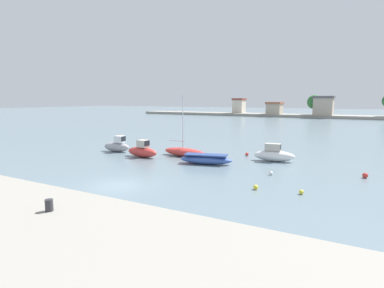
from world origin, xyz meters
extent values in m
plane|color=slate|center=(0.00, 0.00, 0.00)|extent=(400.00, 400.00, 0.00)
cylinder|color=#2D2D33|center=(4.47, -8.71, 1.99)|extent=(0.30, 0.30, 0.47)
ellipsoid|color=#9E9EA3|center=(-10.08, 10.89, 0.55)|extent=(3.49, 1.44, 1.09)
cube|color=silver|center=(-9.60, 10.93, 1.48)|extent=(1.08, 0.99, 0.78)
cube|color=black|center=(-9.10, 10.98, 1.56)|extent=(0.15, 0.82, 0.55)
ellipsoid|color=#C63833|center=(-5.37, 9.62, 0.53)|extent=(3.83, 1.45, 1.06)
cube|color=#BCB2A3|center=(-5.22, 9.61, 1.44)|extent=(1.12, 0.95, 0.75)
cube|color=black|center=(-4.68, 9.58, 1.52)|extent=(0.13, 0.80, 0.53)
ellipsoid|color=#C63833|center=(-1.59, 12.08, 0.45)|extent=(5.52, 2.24, 0.90)
cylinder|color=silver|center=(-1.84, 12.11, 3.73)|extent=(0.10, 0.10, 5.66)
cylinder|color=#B7B7BC|center=(-2.64, 12.22, 1.58)|extent=(2.11, 0.35, 0.08)
ellipsoid|color=#3856A8|center=(2.14, 9.66, 0.41)|extent=(5.16, 2.61, 0.81)
cube|color=navy|center=(2.14, 9.66, 0.87)|extent=(4.14, 2.15, 0.12)
ellipsoid|color=white|center=(7.41, 14.07, 0.54)|extent=(4.07, 1.77, 1.07)
cube|color=#BCB2A3|center=(7.26, 14.05, 1.41)|extent=(1.56, 0.96, 0.68)
cube|color=black|center=(7.99, 14.14, 1.48)|extent=(0.17, 0.71, 0.47)
sphere|color=yellow|center=(8.82, 3.75, 0.17)|extent=(0.33, 0.33, 0.33)
sphere|color=white|center=(8.64, 8.31, 0.15)|extent=(0.30, 0.30, 0.30)
sphere|color=red|center=(15.27, 10.90, 0.21)|extent=(0.42, 0.42, 0.42)
sphere|color=red|center=(4.09, 15.65, 0.18)|extent=(0.36, 0.36, 0.36)
sphere|color=yellow|center=(11.71, 4.14, 0.15)|extent=(0.30, 0.30, 0.30)
cube|color=gray|center=(0.00, 93.81, 0.48)|extent=(131.29, 9.14, 0.95)
cube|color=beige|center=(-26.52, 94.96, 3.31)|extent=(3.76, 4.37, 4.73)
cube|color=brown|center=(-26.52, 94.96, 6.03)|extent=(4.14, 4.80, 0.70)
cube|color=#B2A38E|center=(-12.75, 93.13, 2.68)|extent=(4.76, 5.47, 3.46)
cube|color=#995B42|center=(-12.75, 93.13, 4.76)|extent=(5.23, 6.02, 0.70)
cube|color=#B2A38E|center=(3.06, 92.84, 3.65)|extent=(5.76, 5.93, 5.40)
cube|color=#565156|center=(3.06, 92.84, 6.70)|extent=(6.33, 6.52, 0.70)
cylinder|color=brown|center=(-0.09, 95.02, 2.10)|extent=(0.36, 0.36, 2.29)
sphere|color=#2D6B33|center=(-0.09, 95.02, 5.11)|extent=(4.66, 4.66, 4.66)
camera|label=1|loc=(14.93, -16.17, 6.05)|focal=29.18mm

